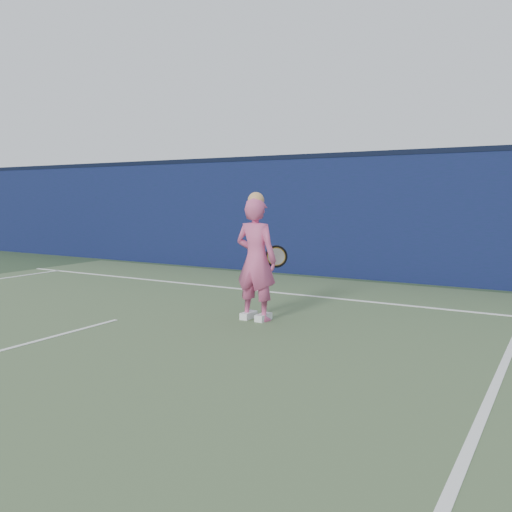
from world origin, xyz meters
The scene contains 6 objects.
ground centered at (0.00, 0.00, 0.00)m, with size 80.00×80.00×0.00m, color #2E4228.
backstop_wall centered at (0.00, 6.50, 1.25)m, with size 24.00×0.40×2.50m, color #0C1938.
wall_cap centered at (0.00, 6.50, 2.55)m, with size 24.00×0.42×0.10m, color black.
player centered at (1.63, 2.00, 0.84)m, with size 0.62×0.42×1.75m.
racket centered at (1.65, 2.48, 0.83)m, with size 0.60×0.20×0.32m.
court_lines centered at (0.00, -0.33, 0.01)m, with size 11.00×12.04×0.01m.
Camera 1 is at (5.32, -4.29, 1.67)m, focal length 38.00 mm.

